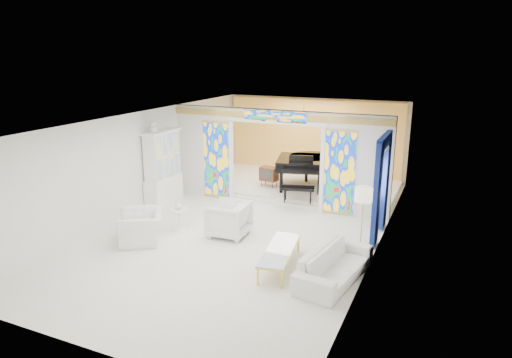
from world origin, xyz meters
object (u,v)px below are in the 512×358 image
at_px(armchair_left, 141,227).
at_px(armchair_right, 229,219).
at_px(coffee_table, 280,250).
at_px(tv_console, 269,174).
at_px(china_cabinet, 163,169).
at_px(grand_piano, 307,162).
at_px(sofa, 335,265).

xyz_separation_m(armchair_left, armchair_right, (1.86, 1.23, 0.07)).
xyz_separation_m(coffee_table, tv_console, (-2.44, 5.27, 0.21)).
bearing_deg(china_cabinet, armchair_right, -25.20).
relative_size(grand_piano, tv_console, 5.05).
relative_size(china_cabinet, sofa, 1.18).
height_order(china_cabinet, sofa, china_cabinet).
xyz_separation_m(china_cabinet, coffee_table, (4.90, -2.58, -0.76)).
height_order(armchair_right, coffee_table, armchair_right).
bearing_deg(grand_piano, coffee_table, -92.11).
height_order(sofa, grand_piano, grand_piano).
distance_m(armchair_right, sofa, 3.39).
bearing_deg(grand_piano, tv_console, -170.39).
height_order(china_cabinet, coffee_table, china_cabinet).
distance_m(china_cabinet, coffee_table, 5.59).
distance_m(armchair_left, coffee_table, 3.75).
xyz_separation_m(armchair_right, sofa, (3.15, -1.23, -0.12)).
bearing_deg(armchair_left, grand_piano, 122.26).
bearing_deg(sofa, armchair_left, 99.02).
height_order(armchair_right, sofa, armchair_right).
height_order(china_cabinet, grand_piano, china_cabinet).
bearing_deg(armchair_left, sofa, 55.30).
height_order(china_cabinet, tv_console, china_cabinet).
bearing_deg(coffee_table, tv_console, 114.81).
xyz_separation_m(armchair_left, sofa, (5.01, 0.00, -0.06)).
height_order(grand_piano, tv_console, grand_piano).
height_order(china_cabinet, armchair_left, china_cabinet).
bearing_deg(coffee_table, grand_piano, 102.19).
height_order(sofa, coffee_table, sofa).
height_order(armchair_left, armchair_right, armchair_right).
relative_size(armchair_left, grand_piano, 0.35).
xyz_separation_m(sofa, tv_console, (-3.71, 5.34, 0.28)).
bearing_deg(tv_console, armchair_right, -73.59).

